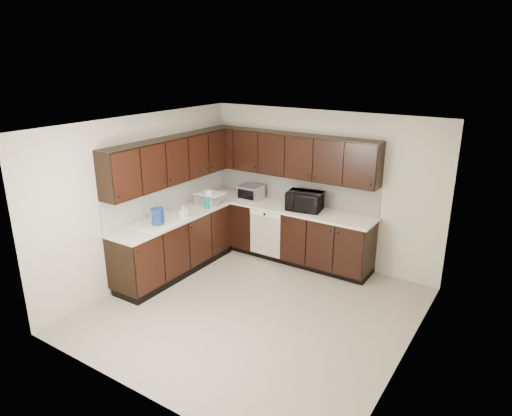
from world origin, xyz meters
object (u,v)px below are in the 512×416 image
Objects in this scene: blue_pitcher at (158,217)px; sink at (159,226)px; storage_bin at (210,198)px; microwave at (304,201)px; toaster_oven at (250,192)px.

sink is at bearing 149.32° from blue_pitcher.
sink reaches higher than storage_bin.
microwave is 1.39× the size of toaster_oven.
blue_pitcher is (-0.42, -1.80, 0.01)m from toaster_oven.
microwave is at bearing 19.54° from storage_bin.
microwave reaches higher than blue_pitcher.
sink is 1.87× the size of storage_bin.
sink is 1.77m from toaster_oven.
sink reaches higher than toaster_oven.
microwave reaches higher than sink.
storage_bin is (-1.50, -0.53, -0.07)m from microwave.
toaster_oven is at bearing 49.64° from storage_bin.
microwave is at bearing -1.16° from toaster_oven.
toaster_oven is (-1.04, 0.01, -0.03)m from microwave.
microwave is (1.56, 1.68, 0.21)m from sink.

